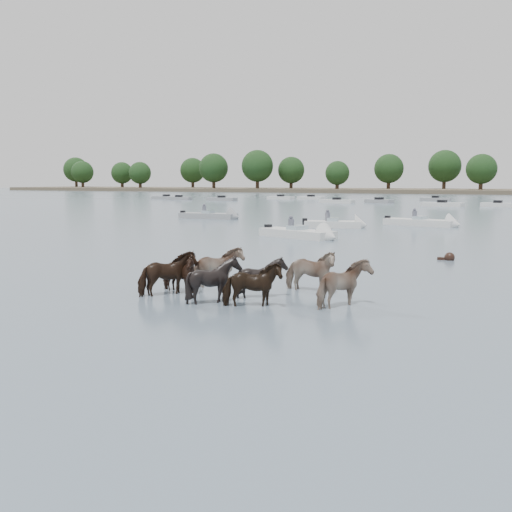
% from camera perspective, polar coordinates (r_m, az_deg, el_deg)
% --- Properties ---
extents(ground, '(400.00, 400.00, 0.00)m').
position_cam_1_polar(ground, '(15.76, -6.41, -5.13)').
color(ground, '#4A5D6B').
rests_on(ground, ground).
extents(shoreline, '(160.00, 30.00, 1.00)m').
position_cam_1_polar(shoreline, '(180.87, -1.55, 6.52)').
color(shoreline, '#4C4233').
rests_on(shoreline, ground).
extents(pony_herd, '(6.75, 3.85, 1.45)m').
position_cam_1_polar(pony_herd, '(17.08, -1.40, -2.15)').
color(pony_herd, black).
rests_on(pony_herd, ground).
extents(swimming_pony, '(0.72, 0.44, 0.44)m').
position_cam_1_polar(swimming_pony, '(26.35, 18.32, -0.16)').
color(swimming_pony, black).
rests_on(swimming_pony, ground).
extents(motorboat_a, '(4.76, 2.71, 1.92)m').
position_cam_1_polar(motorboat_a, '(42.57, 8.47, 3.07)').
color(motorboat_a, silver).
rests_on(motorboat_a, ground).
extents(motorboat_b, '(5.56, 3.49, 1.92)m').
position_cam_1_polar(motorboat_b, '(34.49, 4.99, 2.11)').
color(motorboat_b, silver).
rests_on(motorboat_b, ground).
extents(motorboat_c, '(5.95, 2.95, 1.92)m').
position_cam_1_polar(motorboat_c, '(45.48, 16.64, 3.11)').
color(motorboat_c, silver).
rests_on(motorboat_c, ground).
extents(motorboat_f, '(5.87, 1.64, 1.92)m').
position_cam_1_polar(motorboat_f, '(52.13, -3.95, 3.92)').
color(motorboat_f, gray).
rests_on(motorboat_f, ground).
extents(distant_flotilla, '(106.61, 25.78, 0.93)m').
position_cam_1_polar(distant_flotilla, '(89.21, 18.47, 5.04)').
color(distant_flotilla, gray).
rests_on(distant_flotilla, ground).
extents(treeline, '(148.05, 23.66, 12.10)m').
position_cam_1_polar(treeline, '(179.78, -1.39, 8.47)').
color(treeline, '#382619').
rests_on(treeline, ground).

